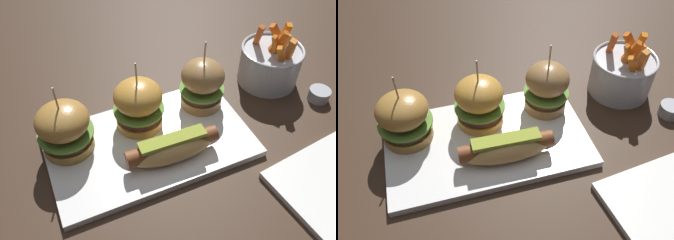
% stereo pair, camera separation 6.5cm
% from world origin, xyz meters
% --- Properties ---
extents(ground_plane, '(3.00, 3.00, 0.00)m').
position_xyz_m(ground_plane, '(0.00, 0.00, 0.00)').
color(ground_plane, '#382619').
extents(platter_main, '(0.37, 0.22, 0.01)m').
position_xyz_m(platter_main, '(0.00, 0.00, 0.01)').
color(platter_main, white).
rests_on(platter_main, ground).
extents(hot_dog, '(0.17, 0.06, 0.05)m').
position_xyz_m(hot_dog, '(0.02, -0.05, 0.04)').
color(hot_dog, tan).
rests_on(hot_dog, platter_main).
extents(slider_left, '(0.10, 0.10, 0.14)m').
position_xyz_m(slider_left, '(-0.14, 0.05, 0.06)').
color(slider_left, '#A67635').
rests_on(slider_left, platter_main).
extents(slider_center, '(0.10, 0.10, 0.14)m').
position_xyz_m(slider_center, '(-0.00, 0.05, 0.06)').
color(slider_center, '#C68B36').
rests_on(slider_center, platter_main).
extents(slider_right, '(0.09, 0.09, 0.15)m').
position_xyz_m(slider_right, '(0.14, 0.05, 0.07)').
color(slider_right, '#9B7141').
rests_on(slider_right, platter_main).
extents(fries_bucket, '(0.13, 0.13, 0.14)m').
position_xyz_m(fries_bucket, '(0.31, 0.07, 0.05)').
color(fries_bucket, '#B7BABF').
rests_on(fries_bucket, ground).
extents(sauce_ramekin, '(0.04, 0.04, 0.02)m').
position_xyz_m(sauce_ramekin, '(0.38, -0.02, 0.01)').
color(sauce_ramekin, '#A8AAB2').
rests_on(sauce_ramekin, ground).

